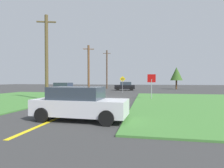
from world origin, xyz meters
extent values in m
plane|color=#363636|center=(0.00, 0.00, 0.00)|extent=(120.00, 120.00, 0.00)
cube|color=#417B35|center=(9.43, -4.00, 0.04)|extent=(12.00, 20.00, 0.08)
cube|color=#417B35|center=(-9.43, -4.00, 0.04)|extent=(12.00, 20.00, 0.08)
cube|color=yellow|center=(0.00, -8.00, 0.01)|extent=(0.20, 14.00, 0.01)
cylinder|color=#9EA0A8|center=(4.98, -1.18, 1.03)|extent=(0.07, 0.07, 2.06)
cube|color=red|center=(4.98, -1.18, 2.14)|extent=(0.82, 0.08, 0.82)
cube|color=navy|center=(-6.21, 2.97, 0.64)|extent=(4.04, 2.16, 0.76)
cube|color=#2D3842|center=(-6.60, 3.01, 1.32)|extent=(2.29, 1.76, 0.60)
cylinder|color=black|center=(-4.80, 3.67, 0.34)|extent=(0.70, 0.29, 0.68)
cylinder|color=black|center=(-4.99, 1.97, 0.34)|extent=(0.70, 0.29, 0.68)
cylinder|color=black|center=(-7.42, 3.96, 0.34)|extent=(0.70, 0.29, 0.68)
cylinder|color=black|center=(-7.61, 2.26, 0.34)|extent=(0.70, 0.29, 0.68)
cube|color=silver|center=(1.31, -11.66, 0.64)|extent=(4.62, 1.99, 0.76)
cube|color=#2D3842|center=(1.11, -11.65, 1.32)|extent=(2.57, 1.68, 0.60)
cylinder|color=black|center=(2.89, -10.87, 0.34)|extent=(0.69, 0.25, 0.68)
cylinder|color=black|center=(2.81, -12.60, 0.34)|extent=(0.69, 0.25, 0.68)
cylinder|color=black|center=(-0.20, -10.72, 0.34)|extent=(0.69, 0.25, 0.68)
cylinder|color=black|center=(-0.28, -12.45, 0.34)|extent=(0.69, 0.25, 0.68)
cube|color=black|center=(0.33, 14.95, 0.64)|extent=(4.05, 2.39, 0.76)
cube|color=#2D3842|center=(0.54, 14.98, 1.32)|extent=(2.31, 1.92, 0.60)
cylinder|color=black|center=(-0.82, 13.86, 0.34)|extent=(0.70, 0.32, 0.68)
cylinder|color=black|center=(-1.08, 15.67, 0.34)|extent=(0.70, 0.32, 0.68)
cylinder|color=black|center=(1.75, 14.23, 0.34)|extent=(0.70, 0.32, 0.68)
cylinder|color=black|center=(1.49, 16.04, 0.34)|extent=(0.70, 0.32, 0.68)
cylinder|color=brown|center=(-4.92, -4.05, 4.08)|extent=(0.32, 0.32, 8.15)
cube|color=brown|center=(-4.92, -4.05, 7.50)|extent=(1.76, 0.62, 0.12)
cylinder|color=brown|center=(-4.80, 8.54, 3.82)|extent=(0.34, 0.34, 7.63)
cube|color=brown|center=(-4.80, 8.54, 7.02)|extent=(1.76, 0.64, 0.12)
cylinder|color=brown|center=(-4.48, 21.14, 4.41)|extent=(0.34, 0.34, 8.83)
cube|color=brown|center=(-4.48, 21.14, 8.12)|extent=(1.77, 0.58, 0.12)
cylinder|color=slate|center=(0.86, 7.94, 1.07)|extent=(0.08, 0.08, 2.14)
cube|color=yellow|center=(0.86, 7.94, 2.14)|extent=(0.90, 0.12, 0.91)
cube|color=black|center=(0.86, 7.94, 2.14)|extent=(0.45, 0.08, 0.10)
cylinder|color=brown|center=(10.86, 21.23, 0.95)|extent=(0.35, 0.35, 1.91)
cone|color=#33591F|center=(10.86, 21.23, 3.33)|extent=(2.59, 2.59, 2.85)
camera|label=1|loc=(4.45, -20.12, 1.95)|focal=29.36mm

